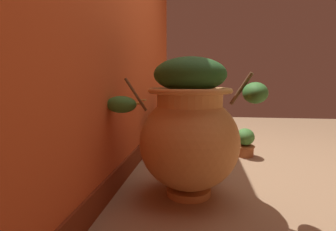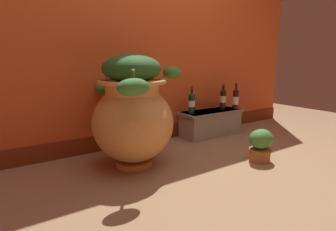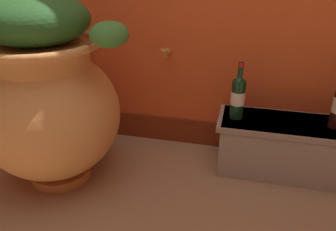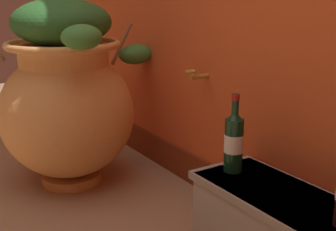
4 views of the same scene
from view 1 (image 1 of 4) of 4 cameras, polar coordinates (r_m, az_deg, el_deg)
name	(u,v)px [view 1 (image 1 of 4)]	position (r m, az deg, el deg)	size (l,w,h in m)	color
ground_plane	(255,172)	(2.46, 18.83, -11.81)	(7.00, 7.00, 0.00)	#9E7A56
back_wall	(122,26)	(2.43, -10.36, 19.15)	(4.40, 0.33, 2.60)	#D15123
terracotta_urn	(189,129)	(1.77, 4.84, -3.02)	(0.80, 1.03, 0.97)	#D68E4C
stone_ledge	(165,134)	(3.06, -0.66, -4.24)	(0.81, 0.31, 0.31)	#9E9384
wine_bottle_left	(167,109)	(3.21, -0.16, 1.40)	(0.07, 0.07, 0.32)	black
wine_bottle_middle	(176,109)	(3.32, 1.76, 1.48)	(0.07, 0.07, 0.33)	black
wine_bottle_right	(162,115)	(2.71, -1.45, 0.00)	(0.08, 0.08, 0.31)	black
potted_shrub	(245,142)	(2.87, 16.88, -5.63)	(0.24, 0.21, 0.30)	#B26638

